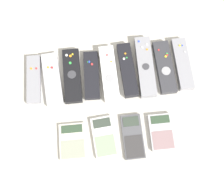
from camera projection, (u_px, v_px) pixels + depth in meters
The scene contains 14 objects.
ground_plane at pixel (113, 110), 1.01m from camera, with size 3.00×3.00×0.00m, color beige.
remote_0 at pixel (34, 79), 1.03m from camera, with size 0.05×0.17×0.02m.
remote_1 at pixel (52, 79), 1.03m from camera, with size 0.07×0.19×0.02m.
remote_2 at pixel (72, 76), 1.03m from camera, with size 0.06×0.19×0.02m.
remote_3 at pixel (92, 75), 1.04m from camera, with size 0.06×0.17×0.02m.
remote_4 at pixel (110, 74), 1.03m from camera, with size 0.05×0.19×0.03m.
remote_5 at pixel (127, 70), 1.04m from camera, with size 0.05×0.19×0.03m.
remote_6 at pixel (145, 67), 1.04m from camera, with size 0.06×0.21×0.03m.
remote_7 at pixel (165, 67), 1.04m from camera, with size 0.05×0.18×0.02m.
remote_8 at pixel (182, 64), 1.05m from camera, with size 0.05×0.18×0.03m.
calculator_0 at pixel (73, 141), 0.97m from camera, with size 0.09×0.11×0.01m.
calculator_1 at pixel (104, 137), 0.98m from camera, with size 0.08×0.13×0.01m.
calculator_2 at pixel (133, 136), 0.98m from camera, with size 0.06×0.14×0.01m.
calculator_3 at pixel (162, 132), 0.98m from camera, with size 0.08×0.12×0.02m.
Camera 1 is at (-0.03, -0.26, 0.98)m, focal length 50.00 mm.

